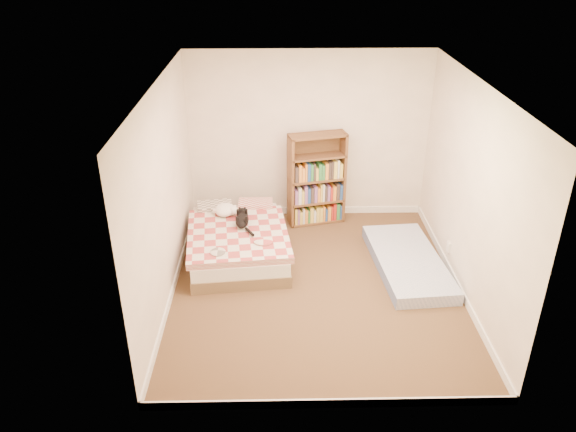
{
  "coord_description": "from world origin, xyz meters",
  "views": [
    {
      "loc": [
        -0.46,
        -5.79,
        3.94
      ],
      "look_at": [
        -0.33,
        0.3,
        0.82
      ],
      "focal_mm": 35.0,
      "sensor_mm": 36.0,
      "label": 1
    }
  ],
  "objects_px": {
    "bookshelf": "(316,189)",
    "white_dog": "(226,210)",
    "floor_mattress": "(408,262)",
    "black_cat": "(242,219)",
    "bed": "(238,240)"
  },
  "relations": [
    {
      "from": "floor_mattress",
      "to": "bed",
      "type": "bearing_deg",
      "value": 165.33
    },
    {
      "from": "floor_mattress",
      "to": "white_dog",
      "type": "distance_m",
      "value": 2.55
    },
    {
      "from": "bookshelf",
      "to": "white_dog",
      "type": "bearing_deg",
      "value": -167.62
    },
    {
      "from": "floor_mattress",
      "to": "white_dog",
      "type": "height_order",
      "value": "white_dog"
    },
    {
      "from": "bed",
      "to": "white_dog",
      "type": "relative_size",
      "value": 4.69
    },
    {
      "from": "black_cat",
      "to": "white_dog",
      "type": "relative_size",
      "value": 1.63
    },
    {
      "from": "bookshelf",
      "to": "black_cat",
      "type": "bearing_deg",
      "value": -153.45
    },
    {
      "from": "bookshelf",
      "to": "bed",
      "type": "bearing_deg",
      "value": -152.41
    },
    {
      "from": "bed",
      "to": "bookshelf",
      "type": "distance_m",
      "value": 1.5
    },
    {
      "from": "black_cat",
      "to": "bookshelf",
      "type": "bearing_deg",
      "value": 38.33
    },
    {
      "from": "black_cat",
      "to": "white_dog",
      "type": "bearing_deg",
      "value": 132.4
    },
    {
      "from": "bed",
      "to": "floor_mattress",
      "type": "distance_m",
      "value": 2.26
    },
    {
      "from": "bookshelf",
      "to": "floor_mattress",
      "type": "xyz_separation_m",
      "value": [
        1.11,
        -1.35,
        -0.44
      ]
    },
    {
      "from": "bookshelf",
      "to": "white_dog",
      "type": "distance_m",
      "value": 1.43
    },
    {
      "from": "white_dog",
      "to": "bookshelf",
      "type": "bearing_deg",
      "value": 2.76
    }
  ]
}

